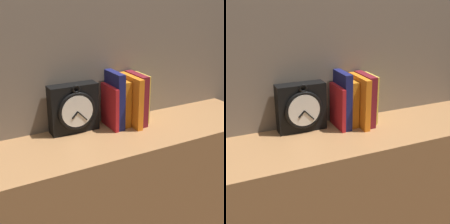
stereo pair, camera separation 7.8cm
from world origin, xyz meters
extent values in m
cube|color=#756656|center=(0.00, 0.19, 1.30)|extent=(6.00, 0.05, 2.60)
cube|color=black|center=(-0.10, 0.12, 1.02)|extent=(0.19, 0.06, 0.19)
torus|color=black|center=(-0.10, 0.09, 1.02)|extent=(0.15, 0.01, 0.15)
cylinder|color=white|center=(-0.10, 0.08, 1.02)|extent=(0.12, 0.01, 0.12)
cube|color=black|center=(-0.12, 0.08, 1.01)|extent=(0.03, 0.00, 0.03)
cube|color=black|center=(-0.09, 0.08, 1.00)|extent=(0.04, 0.00, 0.04)
torus|color=black|center=(-0.10, 0.09, 1.11)|extent=(0.03, 0.01, 0.03)
cube|color=#B31B22|center=(0.04, 0.09, 1.02)|extent=(0.02, 0.13, 0.17)
cube|color=navy|center=(0.06, 0.09, 1.04)|extent=(0.03, 0.12, 0.23)
cube|color=orange|center=(0.09, 0.10, 1.02)|extent=(0.04, 0.11, 0.19)
cube|color=orange|center=(0.13, 0.07, 1.03)|extent=(0.02, 0.16, 0.21)
cube|color=maroon|center=(0.16, 0.08, 1.03)|extent=(0.03, 0.14, 0.21)
cube|color=yellow|center=(0.19, 0.10, 1.03)|extent=(0.02, 0.11, 0.20)
camera|label=1|loc=(-0.50, -0.95, 1.44)|focal=50.00mm
camera|label=2|loc=(-0.43, -0.98, 1.44)|focal=50.00mm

